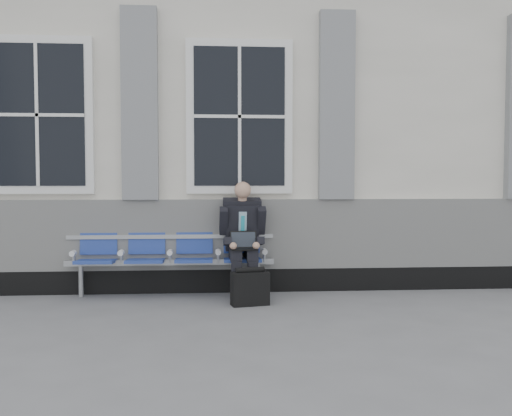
{
  "coord_description": "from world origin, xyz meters",
  "views": [
    {
      "loc": [
        0.03,
        -5.84,
        1.47
      ],
      "look_at": [
        0.52,
        0.9,
        1.12
      ],
      "focal_mm": 40.0,
      "sensor_mm": 36.0,
      "label": 1
    }
  ],
  "objects": [
    {
      "name": "briefcase",
      "position": [
        0.44,
        0.68,
        0.2
      ],
      "size": [
        0.46,
        0.27,
        0.44
      ],
      "color": "black",
      "rests_on": "ground"
    },
    {
      "name": "ground",
      "position": [
        0.0,
        0.0,
        0.0
      ],
      "size": [
        70.0,
        70.0,
        0.0
      ],
      "primitive_type": "plane",
      "color": "slate",
      "rests_on": "ground"
    },
    {
      "name": "bench",
      "position": [
        -0.53,
        1.32,
        0.55
      ],
      "size": [
        2.6,
        0.47,
        0.91
      ],
      "color": "#9EA0A3",
      "rests_on": "ground"
    },
    {
      "name": "businessman",
      "position": [
        0.38,
        1.19,
        0.77
      ],
      "size": [
        0.58,
        0.78,
        1.43
      ],
      "color": "black",
      "rests_on": "ground"
    },
    {
      "name": "station_building",
      "position": [
        -0.02,
        3.47,
        2.22
      ],
      "size": [
        14.4,
        4.4,
        4.49
      ],
      "color": "white",
      "rests_on": "ground"
    }
  ]
}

